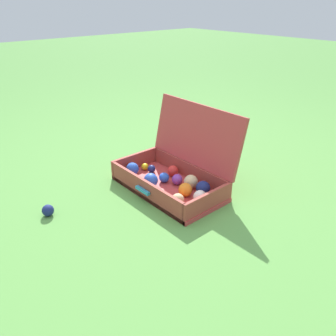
{
  "coord_description": "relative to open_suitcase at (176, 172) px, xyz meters",
  "views": [
    {
      "loc": [
        1.33,
        -1.14,
        1.03
      ],
      "look_at": [
        -0.0,
        0.02,
        0.14
      ],
      "focal_mm": 37.09,
      "sensor_mm": 36.0,
      "label": 1
    }
  ],
  "objects": [
    {
      "name": "stray_ball_on_grass",
      "position": [
        -0.21,
        -0.7,
        -0.07
      ],
      "size": [
        0.06,
        0.06,
        0.06
      ],
      "primitive_type": "sphere",
      "color": "navy",
      "rests_on": "ground"
    },
    {
      "name": "open_suitcase",
      "position": [
        0.0,
        0.0,
        0.0
      ],
      "size": [
        0.66,
        0.46,
        0.47
      ],
      "color": "#B23838",
      "rests_on": "ground"
    },
    {
      "name": "ground_plane",
      "position": [
        -0.0,
        -0.07,
        -0.1
      ],
      "size": [
        16.0,
        16.0,
        0.0
      ],
      "primitive_type": "plane",
      "color": "#569342"
    }
  ]
}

